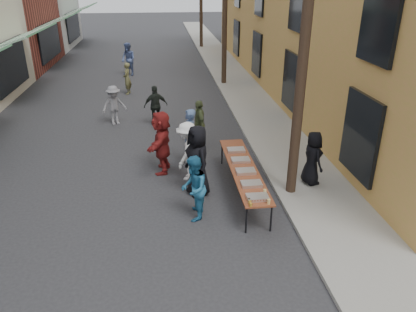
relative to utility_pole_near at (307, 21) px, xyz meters
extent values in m
plane|color=#28282B|center=(-4.30, -3.00, -4.50)|extent=(120.00, 120.00, 0.00)
cube|color=gray|center=(0.70, 12.00, -4.45)|extent=(2.20, 60.00, 0.10)
cylinder|color=#2D2116|center=(0.00, 0.00, 0.00)|extent=(0.26, 0.26, 9.00)
cube|color=brown|center=(-1.28, 0.23, -3.77)|extent=(0.70, 4.00, 0.04)
cylinder|color=black|center=(-1.57, -1.65, -4.14)|extent=(0.04, 0.04, 0.71)
cylinder|color=black|center=(-0.99, -1.65, -4.14)|extent=(0.04, 0.04, 0.71)
cylinder|color=black|center=(-1.57, 2.11, -4.14)|extent=(0.04, 0.04, 0.71)
cylinder|color=black|center=(-0.99, 2.11, -4.14)|extent=(0.04, 0.04, 0.71)
cube|color=maroon|center=(-1.28, -1.42, -3.71)|extent=(0.50, 0.33, 0.08)
cube|color=#B2B2B7|center=(-1.28, -0.77, -3.71)|extent=(0.50, 0.33, 0.08)
cube|color=tan|center=(-1.28, -0.07, -3.71)|extent=(0.50, 0.33, 0.08)
cube|color=#B2B2B7|center=(-1.28, 0.63, -3.71)|extent=(0.50, 0.33, 0.08)
cube|color=tan|center=(-1.28, 1.33, -3.71)|extent=(0.50, 0.33, 0.08)
cylinder|color=#A57F26|center=(-1.50, -1.72, -3.71)|extent=(0.07, 0.07, 0.08)
cylinder|color=#A57F26|center=(-1.50, -1.62, -3.71)|extent=(0.07, 0.07, 0.08)
cylinder|color=#A57F26|center=(-1.50, -1.52, -3.71)|extent=(0.07, 0.07, 0.08)
cylinder|color=tan|center=(-1.08, -1.67, -3.69)|extent=(0.08, 0.08, 0.12)
imported|color=black|center=(-2.49, 0.35, -3.53)|extent=(0.92, 1.11, 1.94)
imported|color=#48618D|center=(-2.57, 2.22, -3.61)|extent=(0.50, 0.70, 1.79)
imported|color=#246B95|center=(-2.70, -0.87, -3.69)|extent=(0.74, 0.88, 1.63)
imported|color=white|center=(-2.70, 1.25, -3.64)|extent=(1.02, 1.27, 1.72)
imported|color=#505D36|center=(-2.13, 3.67, -3.69)|extent=(0.50, 0.99, 1.62)
imported|color=maroon|center=(-3.42, 1.81, -3.55)|extent=(0.86, 1.83, 1.89)
imported|color=black|center=(0.67, 0.38, -3.64)|extent=(0.62, 0.82, 1.52)
imported|color=gray|center=(-5.23, 6.26, -3.73)|extent=(1.15, 0.96, 1.54)
imported|color=black|center=(-3.60, 5.99, -3.72)|extent=(0.97, 0.55, 1.57)
imported|color=brown|center=(-5.00, 10.68, -3.73)|extent=(0.45, 0.61, 1.54)
imported|color=#4B5C91|center=(-5.18, 14.76, -3.57)|extent=(1.13, 1.14, 1.86)
camera|label=1|loc=(-3.34, -9.31, 0.98)|focal=35.00mm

